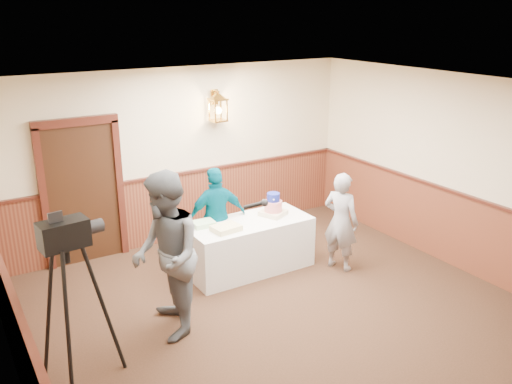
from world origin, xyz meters
TOP-DOWN VIEW (x-y plane):
  - ground at (0.00, 0.00)m, footprint 7.00×7.00m
  - room_shell at (-0.05, 0.45)m, footprint 6.02×7.02m
  - display_table at (0.31, 1.90)m, footprint 1.80×0.80m
  - tiered_cake at (0.75, 1.93)m, footprint 0.43×0.43m
  - sheet_cake_yellow at (-0.13, 1.76)m, footprint 0.40×0.32m
  - sheet_cake_green at (-0.32, 2.08)m, footprint 0.31×0.26m
  - interviewer at (-1.32, 0.98)m, footprint 1.57×1.11m
  - baker at (1.46, 1.24)m, footprint 0.53×0.63m
  - assistant_p at (-0.02, 2.25)m, footprint 0.92×0.47m
  - tv_camera_rig at (-2.47, 0.54)m, footprint 0.71×0.66m

SIDE VIEW (x-z plane):
  - ground at x=0.00m, z-range 0.00..0.00m
  - display_table at x=0.31m, z-range 0.00..0.75m
  - baker at x=1.46m, z-range 0.00..1.46m
  - assistant_p at x=-0.02m, z-range 0.00..1.51m
  - sheet_cake_green at x=-0.32m, z-range 0.75..0.82m
  - sheet_cake_yellow at x=-0.13m, z-range 0.75..0.83m
  - tv_camera_rig at x=-2.47m, z-range -0.09..1.71m
  - tiered_cake at x=0.75m, z-range 0.71..1.05m
  - interviewer at x=-1.32m, z-range 0.00..1.96m
  - room_shell at x=-0.05m, z-range 0.12..2.93m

